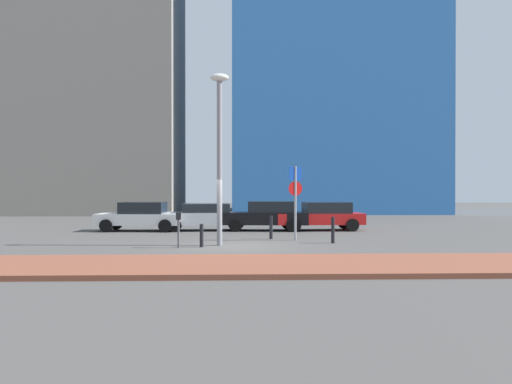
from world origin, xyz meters
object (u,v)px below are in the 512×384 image
parked_car_white (141,216)px  street_lamp (219,143)px  parked_car_silver (205,216)px  parked_car_black (267,215)px  traffic_bollard_far (271,227)px  parked_car_red (321,216)px  traffic_bollard_mid (333,230)px  parking_meter (179,225)px  parking_sign_post (295,194)px  traffic_bollard_near (202,236)px

parked_car_white → street_lamp: 8.99m
parked_car_silver → parked_car_black: (3.17, -0.13, 0.04)m
parked_car_silver → traffic_bollard_far: bearing=-57.9°
parked_car_red → traffic_bollard_mid: parked_car_red is taller
parked_car_white → parking_meter: parked_car_white is taller
parked_car_silver → parking_meter: size_ratio=3.42×
parking_sign_post → traffic_bollard_far: bearing=148.1°
parked_car_silver → street_lamp: 8.14m
parked_car_black → street_lamp: size_ratio=0.68×
parked_car_silver → parking_meter: (-0.53, -8.28, 0.11)m
parked_car_black → traffic_bollard_far: parked_car_black is taller
traffic_bollard_mid → traffic_bollard_far: 2.99m
parking_meter → traffic_bollard_mid: bearing=14.5°
parking_meter → traffic_bollard_far: bearing=43.5°
parked_car_white → parked_car_black: 6.42m
parked_car_black → parking_sign_post: size_ratio=1.43×
traffic_bollard_mid → traffic_bollard_far: traffic_bollard_mid is taller
parking_meter → traffic_bollard_far: size_ratio=1.32×
traffic_bollard_near → traffic_bollard_far: 4.18m
traffic_bollard_near → traffic_bollard_mid: 5.26m
parked_car_red → traffic_bollard_mid: size_ratio=4.38×
parked_car_silver → parked_car_red: (5.94, -0.10, 0.02)m
parked_car_black → traffic_bollard_mid: bearing=-71.5°
parked_car_white → parking_meter: 8.57m
street_lamp → parked_car_silver: bearing=97.1°
parked_car_silver → parking_sign_post: 6.91m
parked_car_red → parked_car_silver: bearing=179.0°
parked_car_white → parked_car_red: 9.20m
parked_car_red → parked_car_black: bearing=-179.5°
parked_car_silver → traffic_bollard_mid: parked_car_silver is taller
parked_car_red → street_lamp: (-5.01, -7.36, 3.11)m
parked_car_silver → traffic_bollard_mid: 8.64m
parking_sign_post → street_lamp: bearing=-147.4°
parked_car_white → parked_car_silver: parked_car_white is taller
parking_meter → traffic_bollard_far: 4.96m
parked_car_white → street_lamp: street_lamp is taller
parked_car_silver → traffic_bollard_mid: bearing=-51.4°
parked_car_black → traffic_bollard_mid: (2.22, -6.62, -0.27)m
parked_car_white → traffic_bollard_far: bearing=-36.9°
parked_car_black → parking_sign_post: 5.54m
traffic_bollard_near → traffic_bollard_far: size_ratio=0.86×
traffic_bollard_mid → traffic_bollard_far: bearing=141.3°
parked_car_silver → parking_sign_post: size_ratio=1.44×
parked_car_black → parked_car_red: (2.77, 0.03, -0.03)m
parked_car_white → traffic_bollard_mid: bearing=-37.4°
parked_car_white → traffic_bollard_far: parked_car_white is taller
parking_meter → street_lamp: (1.47, 0.81, 3.02)m
parked_car_white → parked_car_black: parked_car_black is taller
parked_car_silver → traffic_bollard_near: size_ratio=5.23×
parking_meter → traffic_bollard_near: 0.96m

